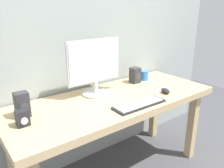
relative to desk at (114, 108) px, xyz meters
name	(u,v)px	position (x,y,z in m)	size (l,w,h in m)	color
desk	(114,108)	(0.00, 0.00, 0.00)	(1.72, 0.69, 0.74)	tan
monitor	(94,67)	(-0.08, 0.16, 0.33)	(0.48, 0.23, 0.45)	silver
keyboard_primary	(139,104)	(0.06, -0.23, 0.10)	(0.42, 0.15, 0.02)	#232328
mouse	(165,91)	(0.40, -0.18, 0.11)	(0.06, 0.09, 0.04)	#232328
speaker_right	(135,75)	(0.39, 0.18, 0.16)	(0.08, 0.09, 0.14)	#333338
speaker_left	(22,105)	(-0.68, 0.10, 0.18)	(0.09, 0.08, 0.17)	#333338
audio_controller	(23,118)	(-0.72, -0.02, 0.14)	(0.08, 0.07, 0.10)	#232328
coffee_mug	(144,75)	(0.52, 0.19, 0.14)	(0.09, 0.09, 0.09)	#337FD8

